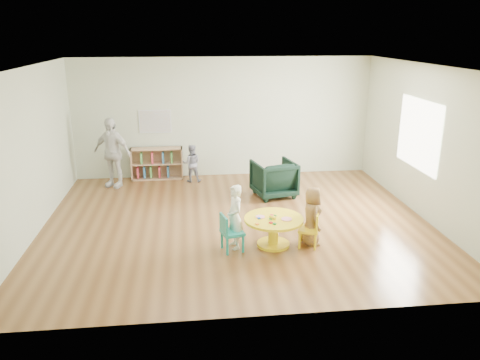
{
  "coord_description": "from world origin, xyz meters",
  "views": [
    {
      "loc": [
        -0.83,
        -7.93,
        3.37
      ],
      "look_at": [
        0.02,
        -0.3,
        0.91
      ],
      "focal_mm": 35.0,
      "sensor_mm": 36.0,
      "label": 1
    }
  ],
  "objects_px": {
    "activity_table": "(274,226)",
    "kid_chair_right": "(311,228)",
    "toddler": "(192,163)",
    "armchair": "(274,179)",
    "adult_caretaker": "(112,153)",
    "bookshelf": "(157,164)",
    "kid_chair_left": "(230,232)",
    "child_left": "(235,217)",
    "child_right": "(312,216)"
  },
  "relations": [
    {
      "from": "bookshelf",
      "to": "child_left",
      "type": "relative_size",
      "value": 1.13
    },
    {
      "from": "armchair",
      "to": "adult_caretaker",
      "type": "distance_m",
      "value": 3.65
    },
    {
      "from": "adult_caretaker",
      "to": "child_right",
      "type": "bearing_deg",
      "value": -16.77
    },
    {
      "from": "armchair",
      "to": "adult_caretaker",
      "type": "xyz_separation_m",
      "value": [
        -3.47,
        1.05,
        0.4
      ]
    },
    {
      "from": "activity_table",
      "to": "kid_chair_left",
      "type": "relative_size",
      "value": 1.56
    },
    {
      "from": "activity_table",
      "to": "child_left",
      "type": "xyz_separation_m",
      "value": [
        -0.63,
        -0.0,
        0.2
      ]
    },
    {
      "from": "adult_caretaker",
      "to": "kid_chair_left",
      "type": "bearing_deg",
      "value": -30.61
    },
    {
      "from": "bookshelf",
      "to": "toddler",
      "type": "relative_size",
      "value": 1.37
    },
    {
      "from": "armchair",
      "to": "toddler",
      "type": "distance_m",
      "value": 2.09
    },
    {
      "from": "kid_chair_right",
      "to": "child_right",
      "type": "relative_size",
      "value": 0.6
    },
    {
      "from": "armchair",
      "to": "child_left",
      "type": "distance_m",
      "value": 2.62
    },
    {
      "from": "child_right",
      "to": "armchair",
      "type": "bearing_deg",
      "value": 1.04
    },
    {
      "from": "kid_chair_right",
      "to": "child_left",
      "type": "relative_size",
      "value": 0.56
    },
    {
      "from": "activity_table",
      "to": "kid_chair_right",
      "type": "xyz_separation_m",
      "value": [
        0.6,
        -0.11,
        -0.02
      ]
    },
    {
      "from": "kid_chair_left",
      "to": "armchair",
      "type": "relative_size",
      "value": 0.73
    },
    {
      "from": "bookshelf",
      "to": "toddler",
      "type": "distance_m",
      "value": 0.89
    },
    {
      "from": "armchair",
      "to": "kid_chair_right",
      "type": "bearing_deg",
      "value": 80.81
    },
    {
      "from": "armchair",
      "to": "child_right",
      "type": "xyz_separation_m",
      "value": [
        0.19,
        -2.39,
        0.11
      ]
    },
    {
      "from": "activity_table",
      "to": "kid_chair_left",
      "type": "bearing_deg",
      "value": -170.65
    },
    {
      "from": "kid_chair_left",
      "to": "kid_chair_right",
      "type": "distance_m",
      "value": 1.33
    },
    {
      "from": "bookshelf",
      "to": "adult_caretaker",
      "type": "bearing_deg",
      "value": -153.28
    },
    {
      "from": "armchair",
      "to": "toddler",
      "type": "relative_size",
      "value": 0.96
    },
    {
      "from": "kid_chair_left",
      "to": "bookshelf",
      "type": "height_order",
      "value": "bookshelf"
    },
    {
      "from": "bookshelf",
      "to": "child_right",
      "type": "relative_size",
      "value": 1.22
    },
    {
      "from": "bookshelf",
      "to": "armchair",
      "type": "relative_size",
      "value": 1.42
    },
    {
      "from": "activity_table",
      "to": "child_left",
      "type": "relative_size",
      "value": 0.91
    },
    {
      "from": "armchair",
      "to": "kid_chair_left",
      "type": "bearing_deg",
      "value": 52.16
    },
    {
      "from": "armchair",
      "to": "child_left",
      "type": "xyz_separation_m",
      "value": [
        -1.07,
        -2.38,
        0.15
      ]
    },
    {
      "from": "kid_chair_right",
      "to": "kid_chair_left",
      "type": "bearing_deg",
      "value": 109.18
    },
    {
      "from": "activity_table",
      "to": "bookshelf",
      "type": "height_order",
      "value": "bookshelf"
    },
    {
      "from": "kid_chair_right",
      "to": "bookshelf",
      "type": "xyz_separation_m",
      "value": [
        -2.7,
        4.0,
        0.05
      ]
    },
    {
      "from": "activity_table",
      "to": "kid_chair_right",
      "type": "distance_m",
      "value": 0.61
    },
    {
      "from": "kid_chair_left",
      "to": "kid_chair_right",
      "type": "bearing_deg",
      "value": 76.13
    },
    {
      "from": "kid_chair_left",
      "to": "toddler",
      "type": "height_order",
      "value": "toddler"
    },
    {
      "from": "toddler",
      "to": "child_right",
      "type": "bearing_deg",
      "value": 120.81
    },
    {
      "from": "child_right",
      "to": "adult_caretaker",
      "type": "relative_size",
      "value": 0.63
    },
    {
      "from": "toddler",
      "to": "kid_chair_right",
      "type": "bearing_deg",
      "value": 119.76
    },
    {
      "from": "kid_chair_left",
      "to": "armchair",
      "type": "bearing_deg",
      "value": 140.57
    },
    {
      "from": "activity_table",
      "to": "child_right",
      "type": "distance_m",
      "value": 0.65
    },
    {
      "from": "activity_table",
      "to": "child_right",
      "type": "relative_size",
      "value": 0.98
    },
    {
      "from": "child_left",
      "to": "adult_caretaker",
      "type": "bearing_deg",
      "value": -158.6
    },
    {
      "from": "child_right",
      "to": "adult_caretaker",
      "type": "xyz_separation_m",
      "value": [
        -3.66,
        3.43,
        0.29
      ]
    },
    {
      "from": "child_right",
      "to": "adult_caretaker",
      "type": "bearing_deg",
      "value": 43.32
    },
    {
      "from": "child_left",
      "to": "toddler",
      "type": "xyz_separation_m",
      "value": [
        -0.65,
        3.57,
        -0.09
      ]
    },
    {
      "from": "child_right",
      "to": "child_left",
      "type": "bearing_deg",
      "value": 86.41
    },
    {
      "from": "armchair",
      "to": "adult_caretaker",
      "type": "height_order",
      "value": "adult_caretaker"
    },
    {
      "from": "activity_table",
      "to": "toddler",
      "type": "relative_size",
      "value": 1.1
    },
    {
      "from": "activity_table",
      "to": "bookshelf",
      "type": "xyz_separation_m",
      "value": [
        -2.1,
        3.9,
        0.03
      ]
    },
    {
      "from": "kid_chair_left",
      "to": "toddler",
      "type": "bearing_deg",
      "value": 174.05
    },
    {
      "from": "toddler",
      "to": "adult_caretaker",
      "type": "height_order",
      "value": "adult_caretaker"
    }
  ]
}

